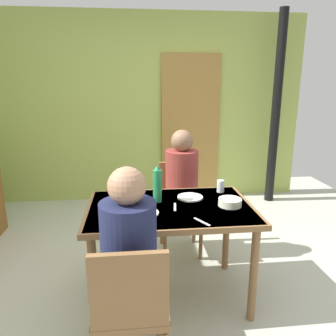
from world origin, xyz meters
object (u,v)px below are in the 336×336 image
object	(u,v)px
chair_far_diner	(180,201)
person_far_diner	(182,177)
dining_table	(170,217)
chair_near_diner	(130,307)
serving_bowl_center	(230,202)
water_bottle_green_near	(157,185)
person_near_diner	(129,245)

from	to	relation	value
chair_far_diner	person_far_diner	xyz separation A→B (m)	(-0.00, -0.14, 0.28)
dining_table	chair_near_diner	world-z (taller)	chair_near_diner
person_far_diner	serving_bowl_center	size ratio (longest dim) A/B	4.53
person_far_diner	chair_far_diner	bearing A→B (deg)	-90.00
person_far_diner	water_bottle_green_near	distance (m)	0.58
person_near_diner	person_far_diner	distance (m)	1.32
water_bottle_green_near	serving_bowl_center	xyz separation A→B (m)	(0.52, -0.15, -0.11)
person_far_diner	dining_table	bearing A→B (deg)	73.76
chair_near_diner	chair_far_diner	distance (m)	1.58
dining_table	chair_far_diner	distance (m)	0.79
chair_near_diner	serving_bowl_center	distance (m)	1.06
chair_near_diner	person_far_diner	world-z (taller)	person_far_diner
chair_near_diner	serving_bowl_center	size ratio (longest dim) A/B	5.12
chair_near_diner	person_far_diner	xyz separation A→B (m)	(0.47, 1.37, 0.28)
chair_far_diner	serving_bowl_center	size ratio (longest dim) A/B	5.12
water_bottle_green_near	serving_bowl_center	distance (m)	0.55
chair_far_diner	serving_bowl_center	world-z (taller)	chair_far_diner
dining_table	serving_bowl_center	world-z (taller)	serving_bowl_center
chair_near_diner	chair_far_diner	bearing A→B (deg)	72.51
chair_far_diner	water_bottle_green_near	world-z (taller)	water_bottle_green_near
dining_table	person_far_diner	xyz separation A→B (m)	(0.18, 0.62, 0.12)
person_far_diner	water_bottle_green_near	world-z (taller)	person_far_diner
chair_near_diner	chair_far_diner	size ratio (longest dim) A/B	1.00
person_far_diner	chair_near_diner	bearing A→B (deg)	70.89
person_near_diner	person_far_diner	bearing A→B (deg)	68.96
dining_table	person_near_diner	size ratio (longest dim) A/B	1.57
person_near_diner	serving_bowl_center	world-z (taller)	person_near_diner
person_near_diner	person_far_diner	world-z (taller)	same
person_near_diner	serving_bowl_center	xyz separation A→B (m)	(0.73, 0.58, -0.00)
chair_near_diner	water_bottle_green_near	size ratio (longest dim) A/B	3.08
water_bottle_green_near	serving_bowl_center	bearing A→B (deg)	-15.90
serving_bowl_center	chair_near_diner	bearing A→B (deg)	-135.71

